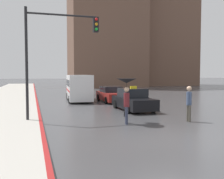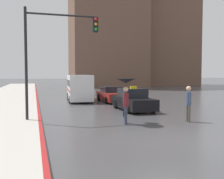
{
  "view_description": "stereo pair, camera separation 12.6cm",
  "coord_description": "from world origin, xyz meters",
  "px_view_note": "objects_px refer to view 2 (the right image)",
  "views": [
    {
      "loc": [
        -4.9,
        -9.16,
        2.47
      ],
      "look_at": [
        0.53,
        8.58,
        1.4
      ],
      "focal_mm": 42.0,
      "sensor_mm": 36.0,
      "label": 1
    },
    {
      "loc": [
        -4.78,
        -9.2,
        2.47
      ],
      "look_at": [
        0.53,
        8.58,
        1.4
      ],
      "focal_mm": 42.0,
      "sensor_mm": 36.0,
      "label": 2
    }
  ],
  "objects_px": {
    "sedan_red": "(112,95)",
    "traffic_light": "(56,44)",
    "taxi": "(133,100)",
    "ambulance_van": "(79,87)",
    "pedestrian_man": "(188,101)",
    "pedestrian_with_umbrella": "(126,88)"
  },
  "relations": [
    {
      "from": "taxi",
      "to": "traffic_light",
      "type": "height_order",
      "value": "traffic_light"
    },
    {
      "from": "taxi",
      "to": "ambulance_van",
      "type": "xyz_separation_m",
      "value": [
        -2.51,
        7.37,
        0.66
      ]
    },
    {
      "from": "sedan_red",
      "to": "ambulance_van",
      "type": "relative_size",
      "value": 0.79
    },
    {
      "from": "taxi",
      "to": "pedestrian_with_umbrella",
      "type": "distance_m",
      "value": 5.28
    },
    {
      "from": "traffic_light",
      "to": "pedestrian_man",
      "type": "bearing_deg",
      "value": -17.69
    },
    {
      "from": "ambulance_van",
      "to": "sedan_red",
      "type": "bearing_deg",
      "value": 152.86
    },
    {
      "from": "taxi",
      "to": "ambulance_van",
      "type": "bearing_deg",
      "value": -71.22
    },
    {
      "from": "pedestrian_with_umbrella",
      "to": "pedestrian_man",
      "type": "relative_size",
      "value": 1.21
    },
    {
      "from": "sedan_red",
      "to": "traffic_light",
      "type": "relative_size",
      "value": 0.78
    },
    {
      "from": "ambulance_van",
      "to": "pedestrian_with_umbrella",
      "type": "bearing_deg",
      "value": 96.01
    },
    {
      "from": "sedan_red",
      "to": "pedestrian_with_umbrella",
      "type": "xyz_separation_m",
      "value": [
        -2.36,
        -10.39,
        1.17
      ]
    },
    {
      "from": "taxi",
      "to": "ambulance_van",
      "type": "relative_size",
      "value": 0.75
    },
    {
      "from": "ambulance_van",
      "to": "traffic_light",
      "type": "bearing_deg",
      "value": 78.65
    },
    {
      "from": "taxi",
      "to": "pedestrian_man",
      "type": "relative_size",
      "value": 2.33
    },
    {
      "from": "taxi",
      "to": "sedan_red",
      "type": "relative_size",
      "value": 0.95
    },
    {
      "from": "ambulance_van",
      "to": "pedestrian_man",
      "type": "distance_m",
      "value": 12.91
    },
    {
      "from": "ambulance_van",
      "to": "pedestrian_with_umbrella",
      "type": "distance_m",
      "value": 12.05
    },
    {
      "from": "ambulance_van",
      "to": "pedestrian_man",
      "type": "bearing_deg",
      "value": 110.91
    },
    {
      "from": "taxi",
      "to": "traffic_light",
      "type": "relative_size",
      "value": 0.74
    },
    {
      "from": "taxi",
      "to": "pedestrian_man",
      "type": "xyz_separation_m",
      "value": [
        1.13,
        -5.02,
        0.43
      ]
    },
    {
      "from": "pedestrian_with_umbrella",
      "to": "pedestrian_man",
      "type": "height_order",
      "value": "pedestrian_with_umbrella"
    },
    {
      "from": "taxi",
      "to": "sedan_red",
      "type": "xyz_separation_m",
      "value": [
        0.16,
        5.72,
        -0.04
      ]
    }
  ]
}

